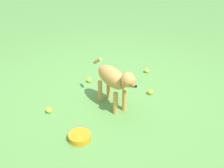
% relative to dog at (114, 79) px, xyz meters
% --- Properties ---
extents(ground, '(14.00, 14.00, 0.00)m').
position_rel_dog_xyz_m(ground, '(0.13, -0.14, -0.36)').
color(ground, '#548C42').
extents(dog, '(0.77, 0.36, 0.54)m').
position_rel_dog_xyz_m(dog, '(0.00, 0.00, 0.00)').
color(dog, '#C69347').
rests_on(dog, ground).
extents(tennis_ball_0, '(0.07, 0.07, 0.07)m').
position_rel_dog_xyz_m(tennis_ball_0, '(0.61, -0.28, -0.33)').
color(tennis_ball_0, '#C5DE34').
rests_on(tennis_ball_0, ground).
extents(tennis_ball_1, '(0.07, 0.07, 0.07)m').
position_rel_dog_xyz_m(tennis_ball_1, '(-0.19, -0.49, -0.33)').
color(tennis_ball_1, '#C1DB33').
rests_on(tennis_ball_1, ground).
extents(tennis_ball_2, '(0.07, 0.07, 0.07)m').
position_rel_dog_xyz_m(tennis_ball_2, '(0.52, 0.52, -0.33)').
color(tennis_ball_2, yellow).
rests_on(tennis_ball_2, ground).
extents(tennis_ball_3, '(0.07, 0.07, 0.07)m').
position_rel_dog_xyz_m(tennis_ball_3, '(0.14, -0.98, -0.33)').
color(tennis_ball_3, '#C7E33B').
rests_on(tennis_ball_3, ground).
extents(water_bowl, '(0.22, 0.22, 0.06)m').
position_rel_dog_xyz_m(water_bowl, '(-0.06, 0.65, -0.33)').
color(water_bowl, orange).
rests_on(water_bowl, ground).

